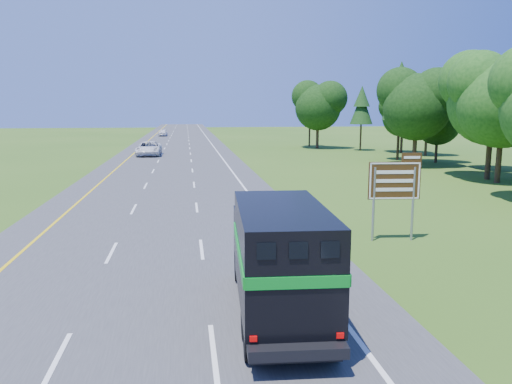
# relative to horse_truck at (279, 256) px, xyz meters

# --- Properties ---
(road) EXTENTS (15.00, 260.00, 0.04)m
(road) POSITION_rel_horse_truck_xyz_m (-3.78, 46.05, -1.76)
(road) COLOR #38383A
(road) RESTS_ON ground
(lane_markings) EXTENTS (11.15, 260.00, 0.01)m
(lane_markings) POSITION_rel_horse_truck_xyz_m (-3.78, 46.05, -1.73)
(lane_markings) COLOR yellow
(lane_markings) RESTS_ON road
(tree_wall_right) EXTENTS (16.00, 100.00, 12.00)m
(tree_wall_right) POSITION_rel_horse_truck_xyz_m (22.22, 26.05, 4.22)
(tree_wall_right) COLOR #154011
(tree_wall_right) RESTS_ON ground
(horse_truck) EXTENTS (2.69, 7.46, 3.25)m
(horse_truck) POSITION_rel_horse_truck_xyz_m (0.00, 0.00, 0.00)
(horse_truck) COLOR black
(horse_truck) RESTS_ON road
(white_suv) EXTENTS (3.01, 6.34, 1.75)m
(white_suv) POSITION_rel_horse_truck_xyz_m (-7.09, 50.15, -0.86)
(white_suv) COLOR silver
(white_suv) RESTS_ON road
(far_car) EXTENTS (1.95, 4.34, 1.45)m
(far_car) POSITION_rel_horse_truck_xyz_m (-7.28, 94.92, -1.01)
(far_car) COLOR silver
(far_car) RESTS_ON road
(exit_sign) EXTENTS (2.32, 0.28, 3.94)m
(exit_sign) POSITION_rel_horse_truck_xyz_m (6.59, 7.39, 0.78)
(exit_sign) COLOR gray
(exit_sign) RESTS_ON ground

